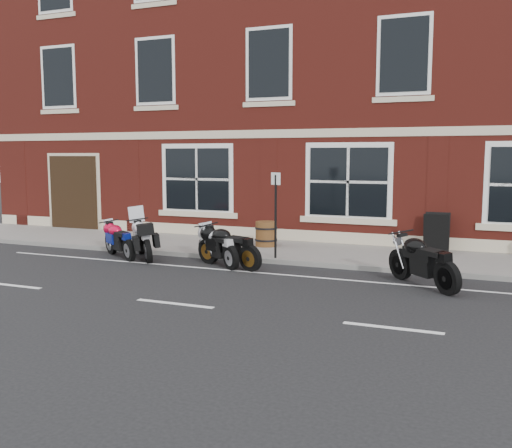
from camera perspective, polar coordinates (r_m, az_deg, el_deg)
The scene contains 12 objects.
ground at distance 13.43m, azimuth -1.64°, elevation -4.92°, with size 80.00×80.00×0.00m, color black.
sidewalk at distance 16.16m, azimuth 2.66°, elevation -2.69°, with size 30.00×3.00×0.12m, color slate.
kerb at distance 14.70m, azimuth 0.59°, elevation -3.64°, with size 30.00×0.16×0.12m, color slate.
pub_building at distance 23.37m, azimuth 9.11°, elevation 14.82°, with size 24.00×12.00×12.00m, color maroon.
moto_touring_silver at distance 15.57m, azimuth -11.10°, elevation -1.34°, with size 1.46×1.63×1.36m.
moto_sport_red at distance 15.81m, azimuth -13.45°, elevation -1.45°, with size 1.69×1.20×0.88m.
moto_sport_black at distance 14.05m, azimuth -2.79°, elevation -2.13°, with size 2.02×0.88×0.95m.
moto_sport_silver at distance 14.32m, azimuth -3.82°, elevation -2.08°, with size 1.67×1.31×0.90m.
moto_naked_black at distance 12.51m, azimuth 16.34°, elevation -3.38°, with size 1.64×1.73×1.01m.
a_board_sign at distance 16.14m, azimuth 17.61°, elevation -0.85°, with size 0.65×0.44×1.09m, color black, non-canonical shape.
barrel_planter at distance 16.54m, azimuth 1.02°, elevation -0.99°, with size 0.65×0.65×0.72m.
parking_sign at distance 14.53m, azimuth 1.97°, elevation 1.51°, with size 0.29×0.14×2.19m.
Camera 1 is at (5.31, -12.02, 2.76)m, focal length 40.00 mm.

